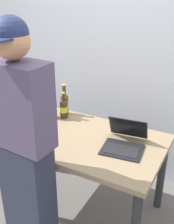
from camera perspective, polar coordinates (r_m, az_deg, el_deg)
The scene contains 9 objects.
ground_plane at distance 2.84m, azimuth -0.49°, elevation -18.91°, with size 8.00×8.00×0.00m, color slate.
desk at distance 2.42m, azimuth -0.55°, elevation -7.55°, with size 1.33×0.83×0.77m.
laptop at distance 2.26m, azimuth 7.64°, elevation -5.94°, with size 0.36×0.40×0.21m.
beer_bottle_brown at distance 2.75m, azimuth -4.60°, elevation 1.84°, with size 0.08×0.08×0.31m.
beer_bottle_dark at distance 2.68m, azimuth -4.76°, elevation 0.77°, with size 0.07×0.07×0.26m.
beer_bottle_green at distance 2.68m, azimuth -6.92°, elevation 0.88°, with size 0.07×0.07×0.29m.
person_figure at distance 1.95m, azimuth -12.74°, elevation -7.71°, with size 0.44×0.31×1.81m.
coffee_mug at distance 2.69m, azimuth -9.39°, elevation -0.63°, with size 0.12×0.09×0.09m.
back_wall at distance 2.86m, azimuth 7.41°, elevation 11.31°, with size 6.00×0.10×2.60m, color silver.
Camera 1 is at (0.99, -1.78, 1.98)m, focal length 44.85 mm.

